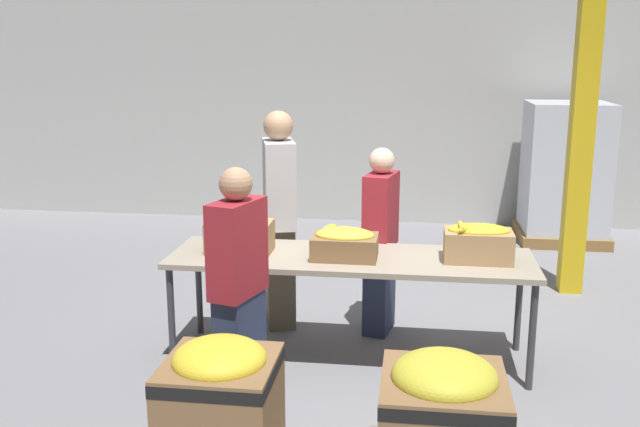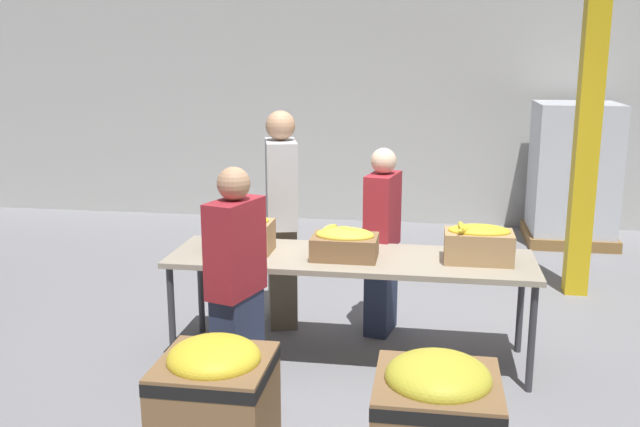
{
  "view_description": "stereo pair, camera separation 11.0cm",
  "coord_description": "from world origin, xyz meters",
  "px_view_note": "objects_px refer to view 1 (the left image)",
  "views": [
    {
      "loc": [
        0.45,
        -4.96,
        2.26
      ],
      "look_at": [
        -0.22,
        -0.05,
        1.12
      ],
      "focal_mm": 40.0,
      "sensor_mm": 36.0,
      "label": 1
    },
    {
      "loc": [
        0.56,
        -4.94,
        2.26
      ],
      "look_at": [
        -0.22,
        -0.05,
        1.12
      ],
      "focal_mm": 40.0,
      "sensor_mm": 36.0,
      "label": 2
    }
  ],
  "objects_px": {
    "volunteer_2": "(380,242)",
    "donation_bin_0": "(221,401)",
    "support_pillar": "(586,80)",
    "pallet_stack_0": "(565,173)",
    "banana_box_0": "(239,232)",
    "banana_box_1": "(345,243)",
    "donation_bin_1": "(443,417)",
    "volunteer_0": "(239,289)",
    "volunteer_1": "(280,221)",
    "sorting_table": "(351,263)",
    "banana_box_2": "(478,242)"
  },
  "relations": [
    {
      "from": "banana_box_2",
      "to": "volunteer_0",
      "type": "bearing_deg",
      "value": -153.65
    },
    {
      "from": "volunteer_0",
      "to": "volunteer_1",
      "type": "xyz_separation_m",
      "value": [
        -0.01,
        1.41,
        0.11
      ]
    },
    {
      "from": "sorting_table",
      "to": "volunteer_0",
      "type": "height_order",
      "value": "volunteer_0"
    },
    {
      "from": "banana_box_0",
      "to": "support_pillar",
      "type": "distance_m",
      "value": 3.48
    },
    {
      "from": "donation_bin_0",
      "to": "support_pillar",
      "type": "distance_m",
      "value": 4.48
    },
    {
      "from": "volunteer_0",
      "to": "volunteer_2",
      "type": "distance_m",
      "value": 1.57
    },
    {
      "from": "banana_box_2",
      "to": "pallet_stack_0",
      "type": "distance_m",
      "value": 3.98
    },
    {
      "from": "donation_bin_0",
      "to": "support_pillar",
      "type": "xyz_separation_m",
      "value": [
        2.51,
        3.34,
        1.6
      ]
    },
    {
      "from": "volunteer_0",
      "to": "donation_bin_1",
      "type": "bearing_deg",
      "value": -103.36
    },
    {
      "from": "sorting_table",
      "to": "donation_bin_1",
      "type": "height_order",
      "value": "sorting_table"
    },
    {
      "from": "banana_box_2",
      "to": "volunteer_2",
      "type": "bearing_deg",
      "value": 141.44
    },
    {
      "from": "donation_bin_1",
      "to": "pallet_stack_0",
      "type": "distance_m",
      "value": 5.53
    },
    {
      "from": "banana_box_0",
      "to": "volunteer_2",
      "type": "height_order",
      "value": "volunteer_2"
    },
    {
      "from": "donation_bin_1",
      "to": "pallet_stack_0",
      "type": "bearing_deg",
      "value": 73.27
    },
    {
      "from": "pallet_stack_0",
      "to": "sorting_table",
      "type": "bearing_deg",
      "value": -120.49
    },
    {
      "from": "sorting_table",
      "to": "banana_box_2",
      "type": "distance_m",
      "value": 0.92
    },
    {
      "from": "volunteer_2",
      "to": "donation_bin_0",
      "type": "distance_m",
      "value": 2.25
    },
    {
      "from": "banana_box_2",
      "to": "support_pillar",
      "type": "bearing_deg",
      "value": 60.23
    },
    {
      "from": "banana_box_2",
      "to": "donation_bin_0",
      "type": "xyz_separation_m",
      "value": [
        -1.46,
        -1.52,
        -0.54
      ]
    },
    {
      "from": "banana_box_0",
      "to": "banana_box_2",
      "type": "height_order",
      "value": "banana_box_0"
    },
    {
      "from": "support_pillar",
      "to": "pallet_stack_0",
      "type": "bearing_deg",
      "value": 82.0
    },
    {
      "from": "sorting_table",
      "to": "banana_box_2",
      "type": "bearing_deg",
      "value": 0.3
    },
    {
      "from": "banana_box_0",
      "to": "pallet_stack_0",
      "type": "relative_size",
      "value": 0.29
    },
    {
      "from": "banana_box_0",
      "to": "pallet_stack_0",
      "type": "distance_m",
      "value": 4.84
    },
    {
      "from": "banana_box_2",
      "to": "pallet_stack_0",
      "type": "bearing_deg",
      "value": 70.72
    },
    {
      "from": "volunteer_2",
      "to": "donation_bin_0",
      "type": "bearing_deg",
      "value": -8.0
    },
    {
      "from": "banana_box_0",
      "to": "pallet_stack_0",
      "type": "height_order",
      "value": "pallet_stack_0"
    },
    {
      "from": "banana_box_0",
      "to": "donation_bin_0",
      "type": "height_order",
      "value": "banana_box_0"
    },
    {
      "from": "volunteer_1",
      "to": "pallet_stack_0",
      "type": "distance_m",
      "value": 4.23
    },
    {
      "from": "pallet_stack_0",
      "to": "banana_box_0",
      "type": "bearing_deg",
      "value": -128.91
    },
    {
      "from": "banana_box_0",
      "to": "banana_box_1",
      "type": "relative_size",
      "value": 1.02
    },
    {
      "from": "banana_box_0",
      "to": "donation_bin_1",
      "type": "bearing_deg",
      "value": -46.14
    },
    {
      "from": "sorting_table",
      "to": "volunteer_1",
      "type": "relative_size",
      "value": 1.47
    },
    {
      "from": "sorting_table",
      "to": "pallet_stack_0",
      "type": "xyz_separation_m",
      "value": [
        2.22,
        3.76,
        0.07
      ]
    },
    {
      "from": "sorting_table",
      "to": "support_pillar",
      "type": "relative_size",
      "value": 0.66
    },
    {
      "from": "banana_box_2",
      "to": "volunteer_0",
      "type": "xyz_separation_m",
      "value": [
        -1.55,
        -0.77,
        -0.16
      ]
    },
    {
      "from": "volunteer_0",
      "to": "volunteer_1",
      "type": "height_order",
      "value": "volunteer_1"
    },
    {
      "from": "donation_bin_0",
      "to": "donation_bin_1",
      "type": "distance_m",
      "value": 1.19
    },
    {
      "from": "donation_bin_0",
      "to": "volunteer_0",
      "type": "bearing_deg",
      "value": 96.16
    },
    {
      "from": "banana_box_1",
      "to": "volunteer_0",
      "type": "xyz_separation_m",
      "value": [
        -0.6,
        -0.71,
        -0.14
      ]
    },
    {
      "from": "banana_box_1",
      "to": "sorting_table",
      "type": "bearing_deg",
      "value": 52.57
    },
    {
      "from": "banana_box_0",
      "to": "support_pillar",
      "type": "bearing_deg",
      "value": 33.49
    },
    {
      "from": "donation_bin_1",
      "to": "banana_box_0",
      "type": "bearing_deg",
      "value": 133.86
    },
    {
      "from": "sorting_table",
      "to": "donation_bin_0",
      "type": "bearing_deg",
      "value": -110.4
    },
    {
      "from": "banana_box_1",
      "to": "support_pillar",
      "type": "xyz_separation_m",
      "value": [
        1.98,
        1.88,
        1.09
      ]
    },
    {
      "from": "banana_box_1",
      "to": "pallet_stack_0",
      "type": "bearing_deg",
      "value": 59.4
    },
    {
      "from": "donation_bin_0",
      "to": "banana_box_1",
      "type": "bearing_deg",
      "value": 70.32
    },
    {
      "from": "volunteer_1",
      "to": "support_pillar",
      "type": "xyz_separation_m",
      "value": [
        2.59,
        1.18,
        1.11
      ]
    },
    {
      "from": "volunteer_1",
      "to": "support_pillar",
      "type": "height_order",
      "value": "support_pillar"
    },
    {
      "from": "volunteer_0",
      "to": "support_pillar",
      "type": "height_order",
      "value": "support_pillar"
    }
  ]
}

